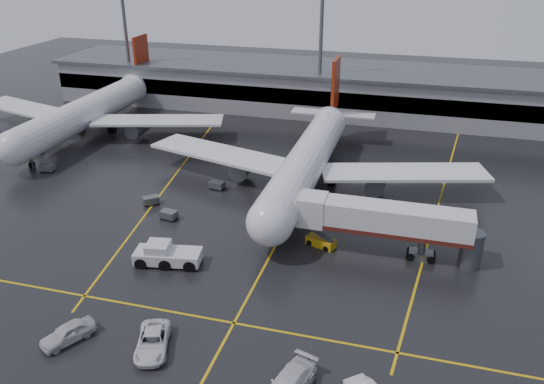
# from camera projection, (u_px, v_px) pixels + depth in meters

# --- Properties ---
(ground) EXTENTS (220.00, 220.00, 0.00)m
(ground) POSITION_uv_depth(u_px,v_px,m) (292.00, 216.00, 69.45)
(ground) COLOR black
(ground) RESTS_ON ground
(apron_line_centre) EXTENTS (0.25, 90.00, 0.02)m
(apron_line_centre) POSITION_uv_depth(u_px,v_px,m) (292.00, 216.00, 69.45)
(apron_line_centre) COLOR gold
(apron_line_centre) RESTS_ON ground
(apron_line_stop) EXTENTS (60.00, 0.25, 0.02)m
(apron_line_stop) POSITION_uv_depth(u_px,v_px,m) (234.00, 323.00, 50.24)
(apron_line_stop) COLOR gold
(apron_line_stop) RESTS_ON ground
(apron_line_left) EXTENTS (9.99, 69.35, 0.02)m
(apron_line_left) POSITION_uv_depth(u_px,v_px,m) (179.00, 170.00, 83.08)
(apron_line_left) COLOR gold
(apron_line_left) RESTS_ON ground
(apron_line_right) EXTENTS (7.57, 69.64, 0.02)m
(apron_line_right) POSITION_uv_depth(u_px,v_px,m) (440.00, 200.00, 73.77)
(apron_line_right) COLOR gold
(apron_line_right) RESTS_ON ground
(terminal) EXTENTS (122.00, 19.00, 8.60)m
(terminal) POSITION_uv_depth(u_px,v_px,m) (349.00, 90.00, 109.48)
(terminal) COLOR gray
(terminal) RESTS_ON ground
(light_mast_left) EXTENTS (3.00, 1.20, 25.45)m
(light_mast_left) POSITION_uv_depth(u_px,v_px,m) (126.00, 32.00, 111.05)
(light_mast_left) COLOR #595B60
(light_mast_left) RESTS_ON ground
(light_mast_mid) EXTENTS (3.00, 1.20, 25.45)m
(light_mast_mid) POSITION_uv_depth(u_px,v_px,m) (321.00, 41.00, 101.25)
(light_mast_mid) COLOR #595B60
(light_mast_mid) RESTS_ON ground
(main_airliner) EXTENTS (48.80, 45.60, 14.10)m
(main_airliner) POSITION_uv_depth(u_px,v_px,m) (309.00, 158.00, 76.15)
(main_airliner) COLOR silver
(main_airliner) RESTS_ON ground
(second_airliner) EXTENTS (48.80, 45.60, 14.10)m
(second_airliner) POSITION_uv_depth(u_px,v_px,m) (90.00, 110.00, 96.91)
(second_airliner) COLOR silver
(second_airliner) RESTS_ON ground
(jet_bridge) EXTENTS (19.90, 3.40, 6.05)m
(jet_bridge) POSITION_uv_depth(u_px,v_px,m) (385.00, 222.00, 59.65)
(jet_bridge) COLOR silver
(jet_bridge) RESTS_ON ground
(pushback_tractor) EXTENTS (7.46, 4.12, 2.53)m
(pushback_tractor) POSITION_uv_depth(u_px,v_px,m) (166.00, 255.00, 59.05)
(pushback_tractor) COLOR silver
(pushback_tractor) RESTS_ON ground
(belt_loader) EXTENTS (3.64, 2.53, 2.13)m
(belt_loader) POSITION_uv_depth(u_px,v_px,m) (321.00, 242.00, 62.61)
(belt_loader) COLOR gold
(belt_loader) RESTS_ON ground
(service_van_a) EXTENTS (4.24, 6.14, 1.56)m
(service_van_a) POSITION_uv_depth(u_px,v_px,m) (153.00, 342.00, 46.78)
(service_van_a) COLOR white
(service_van_a) RESTS_ON ground
(service_van_b) EXTENTS (4.01, 6.40, 1.73)m
(service_van_b) POSITION_uv_depth(u_px,v_px,m) (289.00, 384.00, 42.27)
(service_van_b) COLOR silver
(service_van_b) RESTS_ON ground
(service_van_d) EXTENTS (3.98, 5.14, 1.63)m
(service_van_d) POSITION_uv_depth(u_px,v_px,m) (68.00, 333.00, 47.76)
(service_van_d) COLOR silver
(service_van_d) RESTS_ON ground
(baggage_cart_a) EXTENTS (2.18, 1.60, 1.12)m
(baggage_cart_a) POSITION_uv_depth(u_px,v_px,m) (169.00, 214.00, 68.51)
(baggage_cart_a) COLOR #595B60
(baggage_cart_a) RESTS_ON ground
(baggage_cart_b) EXTENTS (2.37, 2.27, 1.12)m
(baggage_cart_b) POSITION_uv_depth(u_px,v_px,m) (151.00, 200.00, 72.25)
(baggage_cart_b) COLOR #595B60
(baggage_cart_b) RESTS_ON ground
(baggage_cart_c) EXTENTS (2.17, 1.57, 1.12)m
(baggage_cart_c) POSITION_uv_depth(u_px,v_px,m) (217.00, 185.00, 76.66)
(baggage_cart_c) COLOR #595B60
(baggage_cart_c) RESTS_ON ground
(baggage_cart_d) EXTENTS (2.13, 1.50, 1.12)m
(baggage_cart_d) POSITION_uv_depth(u_px,v_px,m) (36.00, 149.00, 89.46)
(baggage_cart_d) COLOR #595B60
(baggage_cart_d) RESTS_ON ground
(baggage_cart_e) EXTENTS (2.15, 1.55, 1.12)m
(baggage_cart_e) POSITION_uv_depth(u_px,v_px,m) (48.00, 168.00, 82.39)
(baggage_cart_e) COLOR #595B60
(baggage_cart_e) RESTS_ON ground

